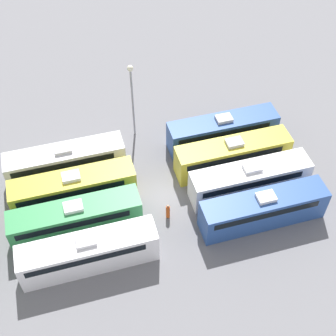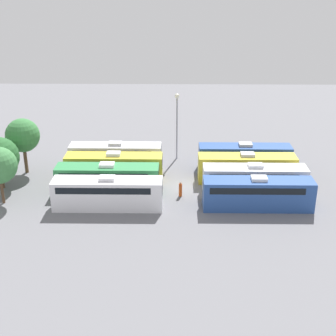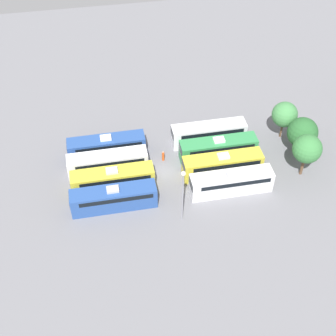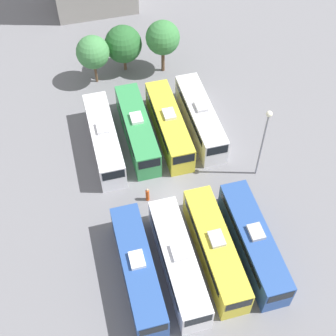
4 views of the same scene
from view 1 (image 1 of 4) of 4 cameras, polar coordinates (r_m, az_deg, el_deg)
The scene contains 11 objects.
ground_plane at distance 44.46m, azimuth -0.78°, elevation -3.39°, with size 110.13×110.13×0.00m, color slate.
bus_0 at distance 42.17m, azimuth 11.50°, elevation -4.87°, with size 2.58×11.36×3.53m.
bus_1 at distance 44.12m, azimuth 9.91°, elevation -1.36°, with size 2.58×11.36×3.53m.
bus_2 at distance 46.05m, azimuth 7.85°, elevation 1.67°, with size 2.58×11.36×3.53m.
bus_3 at distance 48.35m, azimuth 6.63°, elevation 4.58°, with size 2.58×11.36×3.53m.
bus_4 at distance 39.37m, azimuth -9.70°, elevation -10.06°, with size 2.58×11.36×3.53m.
bus_5 at distance 41.49m, azimuth -11.20°, elevation -6.02°, with size 2.58×11.36×3.53m.
bus_6 at distance 43.65m, azimuth -11.48°, elevation -2.42°, with size 2.58×11.36×3.53m.
bus_7 at distance 46.09m, azimuth -12.40°, elevation 0.84°, with size 2.58×11.36×3.53m.
worker_person at distance 42.33m, azimuth -0.01°, elevation -5.32°, with size 0.36×0.36×1.71m.
light_pole at distance 46.50m, azimuth -4.44°, elevation 9.43°, with size 0.60×0.60×8.75m.
Camera 1 is at (-26.83, 7.03, 34.74)m, focal length 50.00 mm.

